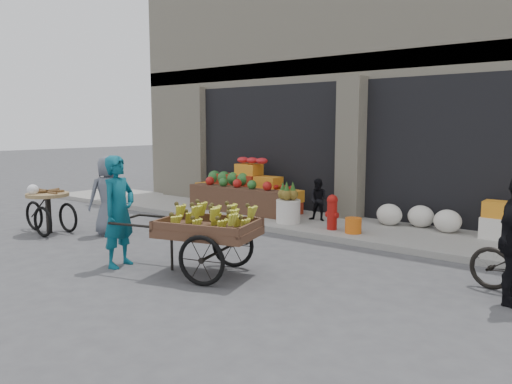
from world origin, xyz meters
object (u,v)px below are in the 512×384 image
Objects in this scene: pineapple_bin at (288,211)px; vendor_woman at (119,211)px; vendor_grey at (109,195)px; seated_person at (319,200)px; fire_hydrant at (332,211)px; tricycle_cart at (48,206)px; banana_cart at (205,226)px; orange_bucket at (353,226)px.

vendor_woman is (-0.43, -4.06, 0.50)m from pineapple_bin.
seated_person is at bearing 158.98° from vendor_grey.
fire_hydrant is at bearing -33.48° from vendor_woman.
tricycle_cart reaches higher than pineapple_bin.
seated_person is at bearing 56.31° from pineapple_bin.
tricycle_cart is (-3.61, -3.45, 0.20)m from pineapple_bin.
vendor_grey is at bearing 30.99° from tricycle_cart.
banana_cart is (0.94, -3.57, 0.37)m from pineapple_bin.
banana_cart is at bearing -75.27° from pineapple_bin.
orange_bucket is at bearing 63.57° from banana_cart.
seated_person is 0.58× the size of vendor_grey.
pineapple_bin is 0.36× the size of tricycle_cart.
fire_hydrant is 2.22× the size of orange_bucket.
pineapple_bin is at bearing 89.11° from banana_cart.
vendor_woman is 1.22× the size of tricycle_cart.
pineapple_bin is 1.61m from orange_bucket.
pineapple_bin is at bearing 42.17° from tricycle_cart.
seated_person is (-0.70, 0.65, 0.08)m from fire_hydrant.
vendor_woman is (-1.53, -4.01, 0.37)m from fire_hydrant.
seated_person is at bearing -22.69° from vendor_woman.
fire_hydrant reaches higher than orange_bucket.
pineapple_bin is 0.30× the size of vendor_woman.
pineapple_bin is 3.71m from banana_cart.
banana_cart reaches higher than pineapple_bin.
vendor_woman is at bearing -96.06° from pineapple_bin.
seated_person is at bearing 149.74° from orange_bucket.
fire_hydrant is at bearing 34.30° from tricycle_cart.
tricycle_cart is (-4.55, 0.12, -0.17)m from banana_cart.
vendor_woman is at bearing -175.84° from banana_cart.
fire_hydrant is (1.10, -0.05, 0.13)m from pineapple_bin.
vendor_woman is at bearing -117.15° from orange_bucket.
fire_hydrant is 5.81m from tricycle_cart.
pineapple_bin is at bearing -133.69° from seated_person.
vendor_grey is at bearing -132.47° from pineapple_bin.
orange_bucket is at bearing -5.71° from fire_hydrant.
fire_hydrant is at bearing 174.29° from orange_bucket.
vendor_woman is (-0.83, -4.66, 0.29)m from seated_person.
vendor_woman is at bearing -12.41° from tricycle_cart.
seated_person is 4.20m from banana_cart.
fire_hydrant is at bearing 71.75° from banana_cart.
seated_person is (0.40, 0.60, 0.21)m from pineapple_bin.
banana_cart is 3.55m from vendor_grey.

